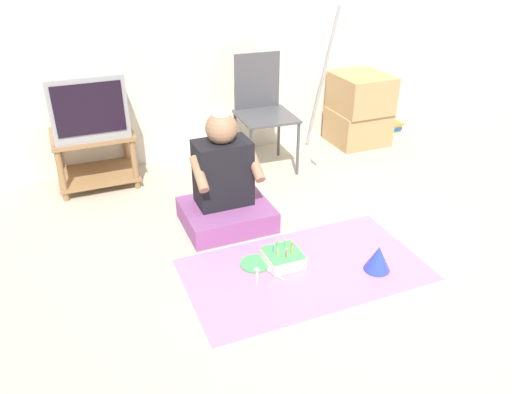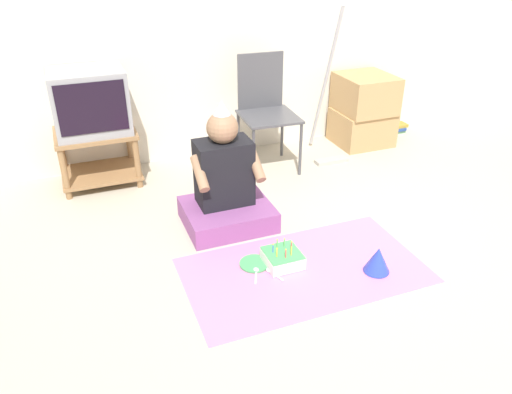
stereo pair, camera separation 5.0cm
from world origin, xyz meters
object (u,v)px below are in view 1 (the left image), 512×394
(person_seated, at_px, (225,188))
(party_hat_blue, at_px, (378,258))
(cardboard_box_stack, at_px, (359,109))
(birthday_cake, at_px, (283,258))
(paper_plate, at_px, (255,263))
(tv, at_px, (86,102))
(dust_mop, at_px, (325,116))
(book_pile, at_px, (390,128))
(folding_chair, at_px, (262,105))

(person_seated, relative_size, party_hat_blue, 5.42)
(cardboard_box_stack, height_order, person_seated, person_seated)
(birthday_cake, bearing_deg, paper_plate, 159.72)
(tv, distance_m, dust_mop, 1.86)
(dust_mop, bearing_deg, cardboard_box_stack, 21.36)
(dust_mop, relative_size, birthday_cake, 6.13)
(book_pile, bearing_deg, cardboard_box_stack, -171.40)
(cardboard_box_stack, relative_size, dust_mop, 0.49)
(birthday_cake, distance_m, party_hat_blue, 0.54)
(party_hat_blue, height_order, paper_plate, party_hat_blue)
(folding_chair, bearing_deg, party_hat_blue, -88.79)
(folding_chair, relative_size, paper_plate, 5.06)
(dust_mop, bearing_deg, person_seated, -148.00)
(dust_mop, relative_size, paper_plate, 7.14)
(folding_chair, distance_m, birthday_cake, 1.50)
(cardboard_box_stack, bearing_deg, birthday_cake, -134.42)
(birthday_cake, bearing_deg, dust_mop, 52.83)
(tv, bearing_deg, paper_plate, -63.96)
(dust_mop, xyz_separation_m, birthday_cake, (-0.97, -1.28, -0.32))
(tv, relative_size, folding_chair, 0.58)
(folding_chair, height_order, cardboard_box_stack, folding_chair)
(paper_plate, bearing_deg, book_pile, 36.23)
(party_hat_blue, bearing_deg, person_seated, 127.01)
(folding_chair, relative_size, cardboard_box_stack, 1.43)
(person_seated, height_order, party_hat_blue, person_seated)
(book_pile, bearing_deg, party_hat_blue, -127.65)
(cardboard_box_stack, height_order, dust_mop, dust_mop)
(party_hat_blue, xyz_separation_m, paper_plate, (-0.63, 0.31, -0.07))
(birthday_cake, bearing_deg, book_pile, 39.49)
(dust_mop, height_order, person_seated, dust_mop)
(person_seated, relative_size, paper_plate, 4.75)
(tv, xyz_separation_m, paper_plate, (0.70, -1.44, -0.63))
(dust_mop, bearing_deg, folding_chair, 171.57)
(folding_chair, distance_m, cardboard_box_stack, 1.01)
(folding_chair, xyz_separation_m, person_seated, (-0.59, -0.78, -0.25))
(folding_chair, height_order, dust_mop, dust_mop)
(book_pile, relative_size, person_seated, 0.25)
(book_pile, bearing_deg, paper_plate, -143.77)
(book_pile, distance_m, paper_plate, 2.47)
(book_pile, relative_size, paper_plate, 1.18)
(party_hat_blue, bearing_deg, birthday_cake, 151.90)
(tv, xyz_separation_m, book_pile, (2.70, 0.02, -0.59))
(person_seated, bearing_deg, birthday_cake, -75.32)
(tv, bearing_deg, folding_chair, -6.30)
(tv, bearing_deg, party_hat_blue, -52.75)
(paper_plate, bearing_deg, birthday_cake, -20.28)
(folding_chair, bearing_deg, paper_plate, -114.59)
(tv, xyz_separation_m, folding_chair, (1.30, -0.14, -0.14))
(birthday_cake, xyz_separation_m, paper_plate, (-0.15, 0.06, -0.04))
(cardboard_box_stack, relative_size, paper_plate, 3.53)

